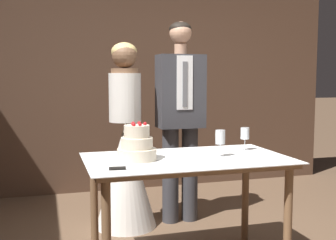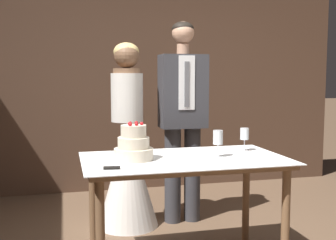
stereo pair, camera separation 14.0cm
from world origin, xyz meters
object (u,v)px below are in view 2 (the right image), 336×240
(wine_glass_near, at_px, (245,135))
(groom, at_px, (183,112))
(tiered_cake, at_px, (134,146))
(cake_knife, at_px, (127,168))
(bride, at_px, (128,159))
(wine_glass_middle, at_px, (218,139))
(cake_table, at_px, (184,171))

(wine_glass_near, bearing_deg, groom, 108.56)
(tiered_cake, xyz_separation_m, wine_glass_near, (0.86, 0.14, 0.02))
(cake_knife, height_order, bride, bride)
(wine_glass_middle, distance_m, groom, 0.96)
(bride, bearing_deg, wine_glass_near, -45.25)
(cake_table, relative_size, groom, 0.76)
(cake_knife, relative_size, wine_glass_middle, 2.44)
(tiered_cake, xyz_separation_m, bride, (0.09, 0.92, -0.27))
(tiered_cake, height_order, bride, bride)
(cake_knife, bearing_deg, wine_glass_middle, 25.41)
(tiered_cake, distance_m, wine_glass_near, 0.87)
(cake_knife, relative_size, bride, 0.28)
(cake_knife, relative_size, wine_glass_near, 2.64)
(wine_glass_near, distance_m, wine_glass_middle, 0.33)
(cake_table, bearing_deg, bride, 105.22)
(groom, bearing_deg, bride, 179.92)
(cake_table, bearing_deg, wine_glass_near, 17.22)
(wine_glass_middle, relative_size, bride, 0.11)
(cake_knife, bearing_deg, tiered_cake, 78.54)
(tiered_cake, relative_size, bride, 0.16)
(wine_glass_near, bearing_deg, cake_table, -162.78)
(bride, height_order, groom, groom)
(wine_glass_middle, bearing_deg, cake_knife, -161.02)
(cake_table, height_order, wine_glass_near, wine_glass_near)
(wine_glass_near, xyz_separation_m, wine_glass_middle, (-0.28, -0.18, 0.01))
(wine_glass_near, relative_size, bride, 0.11)
(wine_glass_middle, height_order, bride, bride)
(cake_table, relative_size, wine_glass_near, 8.07)
(wine_glass_middle, bearing_deg, groom, 88.75)
(tiered_cake, height_order, groom, groom)
(bride, bearing_deg, groom, -0.08)
(cake_table, relative_size, tiered_cake, 5.29)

